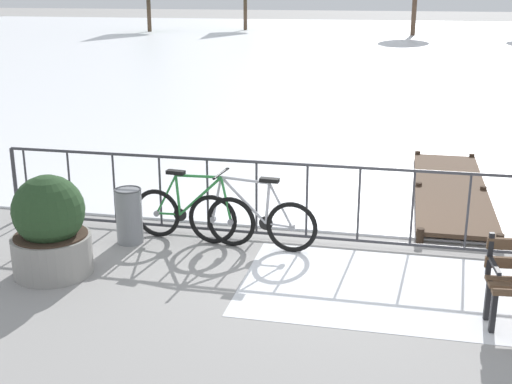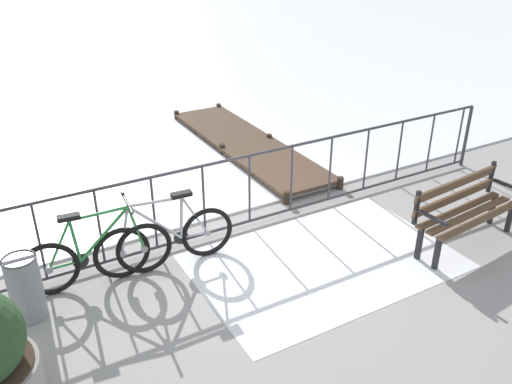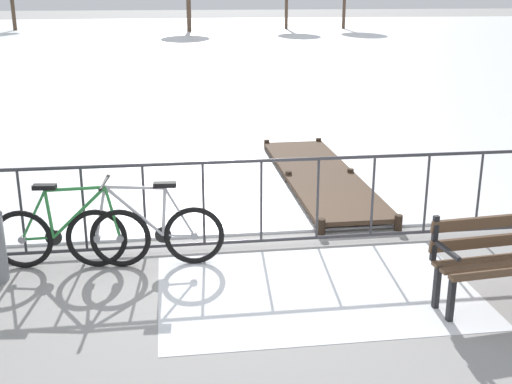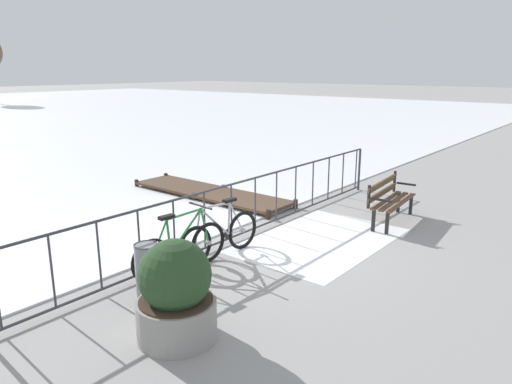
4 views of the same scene
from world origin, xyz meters
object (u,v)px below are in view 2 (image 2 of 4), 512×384
at_px(park_bench, 464,207).
at_px(bicycle_near_railing, 166,240).
at_px(trash_bin, 25,287).
at_px(bicycle_second, 97,256).

bearing_deg(park_bench, bicycle_near_railing, 158.92).
xyz_separation_m(bicycle_near_railing, trash_bin, (-1.60, -0.16, 0.00)).
distance_m(park_bench, trash_bin, 5.23).
height_order(park_bench, trash_bin, park_bench).
xyz_separation_m(bicycle_second, park_bench, (4.30, -1.40, 0.14)).
relative_size(park_bench, trash_bin, 2.24).
bearing_deg(trash_bin, bicycle_near_railing, 5.72).
xyz_separation_m(park_bench, trash_bin, (-5.09, 1.19, -0.14)).
distance_m(bicycle_near_railing, park_bench, 3.75).
bearing_deg(bicycle_near_railing, park_bench, -21.08).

